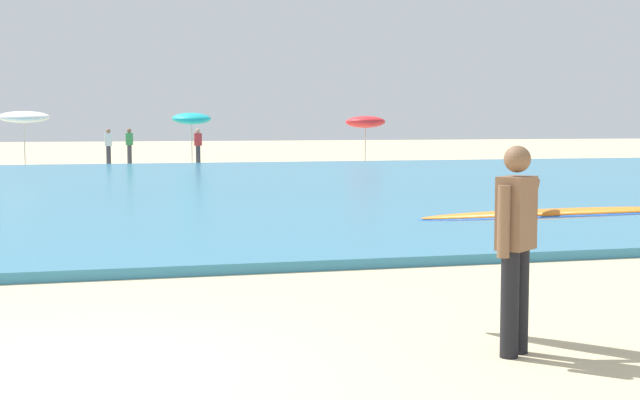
% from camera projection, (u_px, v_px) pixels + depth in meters
% --- Properties ---
extents(ground_plane, '(160.00, 160.00, 0.00)m').
position_uv_depth(ground_plane, '(76.00, 377.00, 6.99)').
color(ground_plane, beige).
extents(sea, '(120.00, 28.00, 0.14)m').
position_uv_depth(sea, '(77.00, 191.00, 24.59)').
color(sea, teal).
rests_on(sea, ground).
extents(surfer_with_board, '(1.78, 2.15, 1.73)m').
position_uv_depth(surfer_with_board, '(528.00, 229.00, 7.73)').
color(surfer_with_board, black).
rests_on(surfer_with_board, ground).
extents(beach_umbrella_1, '(2.14, 2.16, 2.38)m').
position_uv_depth(beach_umbrella_1, '(24.00, 117.00, 39.09)').
color(beach_umbrella_1, beige).
rests_on(beach_umbrella_1, ground).
extents(beach_umbrella_2, '(1.72, 1.75, 2.34)m').
position_uv_depth(beach_umbrella_2, '(192.00, 119.00, 41.09)').
color(beach_umbrella_2, beige).
rests_on(beach_umbrella_2, ground).
extents(beach_umbrella_3, '(1.87, 1.89, 2.17)m').
position_uv_depth(beach_umbrella_3, '(365.00, 122.00, 43.45)').
color(beach_umbrella_3, beige).
rests_on(beach_umbrella_3, ground).
extents(beachgoer_near_row_left, '(0.32, 0.20, 1.58)m').
position_uv_depth(beachgoer_near_row_left, '(198.00, 146.00, 40.16)').
color(beachgoer_near_row_left, '#383842').
rests_on(beachgoer_near_row_left, ground).
extents(beachgoer_near_row_mid, '(0.32, 0.20, 1.58)m').
position_uv_depth(beachgoer_near_row_mid, '(108.00, 146.00, 39.68)').
color(beachgoer_near_row_mid, '#383842').
rests_on(beachgoer_near_row_mid, ground).
extents(beachgoer_near_row_right, '(0.32, 0.20, 1.58)m').
position_uv_depth(beachgoer_near_row_right, '(129.00, 145.00, 40.99)').
color(beachgoer_near_row_right, '#383842').
rests_on(beachgoer_near_row_right, ground).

